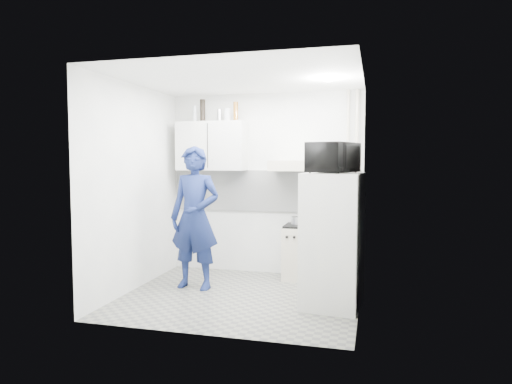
# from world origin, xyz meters

# --- Properties ---
(floor) EXTENTS (2.80, 2.80, 0.00)m
(floor) POSITION_xyz_m (0.00, 0.00, 0.00)
(floor) COLOR slate
(floor) RESTS_ON ground
(ceiling) EXTENTS (2.80, 2.80, 0.00)m
(ceiling) POSITION_xyz_m (0.00, 0.00, 2.60)
(ceiling) COLOR white
(ceiling) RESTS_ON wall_back
(wall_back) EXTENTS (2.80, 0.00, 2.80)m
(wall_back) POSITION_xyz_m (0.00, 1.25, 1.30)
(wall_back) COLOR white
(wall_back) RESTS_ON floor
(wall_left) EXTENTS (0.00, 2.60, 2.60)m
(wall_left) POSITION_xyz_m (-1.40, 0.00, 1.30)
(wall_left) COLOR white
(wall_left) RESTS_ON floor
(wall_right) EXTENTS (0.00, 2.60, 2.60)m
(wall_right) POSITION_xyz_m (1.40, 0.00, 1.30)
(wall_right) COLOR white
(wall_right) RESTS_ON floor
(person) EXTENTS (0.70, 0.48, 1.82)m
(person) POSITION_xyz_m (-0.68, 0.22, 0.91)
(person) COLOR #131F4E
(person) RESTS_ON floor
(stove) EXTENTS (0.46, 0.46, 0.73)m
(stove) POSITION_xyz_m (0.57, 1.00, 0.36)
(stove) COLOR beige
(stove) RESTS_ON floor
(fridge) EXTENTS (0.69, 0.69, 1.51)m
(fridge) POSITION_xyz_m (1.10, -0.11, 0.75)
(fridge) COLOR silver
(fridge) RESTS_ON floor
(stove_top) EXTENTS (0.44, 0.44, 0.03)m
(stove_top) POSITION_xyz_m (0.57, 1.00, 0.74)
(stove_top) COLOR black
(stove_top) RESTS_ON stove
(saucepan) EXTENTS (0.19, 0.19, 0.10)m
(saucepan) POSITION_xyz_m (0.52, 1.06, 0.81)
(saucepan) COLOR silver
(saucepan) RESTS_ON stove_top
(microwave) EXTENTS (0.70, 0.58, 0.33)m
(microwave) POSITION_xyz_m (1.10, -0.11, 1.67)
(microwave) COLOR black
(microwave) RESTS_ON fridge
(bottle_b) EXTENTS (0.06, 0.06, 0.23)m
(bottle_b) POSITION_xyz_m (-1.01, 1.07, 2.32)
(bottle_b) COLOR #B2B7BC
(bottle_b) RESTS_ON upper_cabinet
(bottle_c) EXTENTS (0.08, 0.08, 0.32)m
(bottle_c) POSITION_xyz_m (-0.89, 1.07, 2.36)
(bottle_c) COLOR black
(bottle_c) RESTS_ON upper_cabinet
(canister_a) EXTENTS (0.07, 0.07, 0.18)m
(canister_a) POSITION_xyz_m (-0.63, 1.07, 2.29)
(canister_a) COLOR silver
(canister_a) RESTS_ON upper_cabinet
(canister_b) EXTENTS (0.10, 0.10, 0.18)m
(canister_b) POSITION_xyz_m (-0.51, 1.07, 2.29)
(canister_b) COLOR #B2B7BC
(canister_b) RESTS_ON upper_cabinet
(bottle_e) EXTENTS (0.07, 0.07, 0.27)m
(bottle_e) POSITION_xyz_m (-0.39, 1.07, 2.34)
(bottle_e) COLOR brown
(bottle_e) RESTS_ON upper_cabinet
(upper_cabinet) EXTENTS (1.00, 0.35, 0.70)m
(upper_cabinet) POSITION_xyz_m (-0.75, 1.07, 1.85)
(upper_cabinet) COLOR silver
(upper_cabinet) RESTS_ON wall_back
(range_hood) EXTENTS (0.60, 0.50, 0.14)m
(range_hood) POSITION_xyz_m (0.45, 1.00, 1.57)
(range_hood) COLOR beige
(range_hood) RESTS_ON wall_back
(backsplash) EXTENTS (2.74, 0.03, 0.60)m
(backsplash) POSITION_xyz_m (0.00, 1.24, 1.20)
(backsplash) COLOR white
(backsplash) RESTS_ON wall_back
(pipe_a) EXTENTS (0.05, 0.05, 2.60)m
(pipe_a) POSITION_xyz_m (1.30, 1.17, 1.30)
(pipe_a) COLOR beige
(pipe_a) RESTS_ON floor
(pipe_b) EXTENTS (0.04, 0.04, 2.60)m
(pipe_b) POSITION_xyz_m (1.18, 1.17, 1.30)
(pipe_b) COLOR beige
(pipe_b) RESTS_ON floor
(ceiling_spot_fixture) EXTENTS (0.10, 0.10, 0.02)m
(ceiling_spot_fixture) POSITION_xyz_m (1.00, 0.20, 2.57)
(ceiling_spot_fixture) COLOR white
(ceiling_spot_fixture) RESTS_ON ceiling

